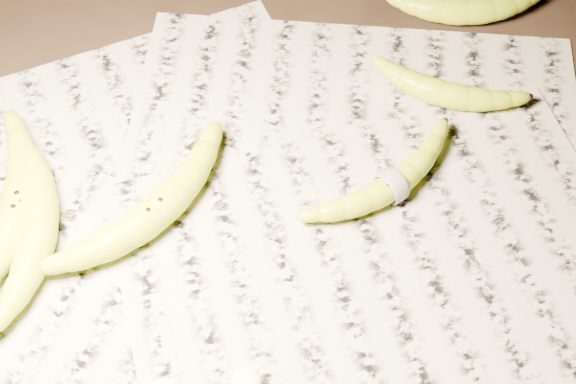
{
  "coord_description": "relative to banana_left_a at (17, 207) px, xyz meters",
  "views": [
    {
      "loc": [
        -0.04,
        -0.47,
        0.77
      ],
      "look_at": [
        0.03,
        -0.01,
        0.05
      ],
      "focal_mm": 50.0,
      "sensor_mm": 36.0,
      "label": 1
    }
  ],
  "objects": [
    {
      "name": "banana_upper_a",
      "position": [
        0.51,
        0.1,
        -0.0
      ],
      "size": [
        0.17,
        0.12,
        0.03
      ],
      "primitive_type": null,
      "rotation": [
        0.0,
        0.0,
        -0.47
      ],
      "color": "#BCDD1B",
      "rests_on": "newspaper_patch"
    },
    {
      "name": "flesh_chunk_c",
      "position": [
        0.23,
        -0.23,
        -0.01
      ],
      "size": [
        0.03,
        0.02,
        0.02
      ],
      "primitive_type": "ellipsoid",
      "color": "#FCF6C3",
      "rests_on": "newspaper_patch"
    },
    {
      "name": "newspaper_patch",
      "position": [
        0.23,
        -0.05,
        -0.02
      ],
      "size": [
        0.9,
        0.7,
        0.01
      ],
      "primitive_type": "cube",
      "color": "#A29D8A",
      "rests_on": "ground"
    },
    {
      "name": "banana_taped",
      "position": [
        0.42,
        -0.03,
        -0.0
      ],
      "size": [
        0.19,
        0.14,
        0.03
      ],
      "primitive_type": null,
      "rotation": [
        0.0,
        0.0,
        0.5
      ],
      "color": "#BCDD1B",
      "rests_on": "newspaper_patch"
    },
    {
      "name": "measuring_tape",
      "position": [
        0.42,
        -0.03,
        -0.0
      ],
      "size": [
        0.02,
        0.04,
        0.04
      ],
      "primitive_type": "torus",
      "rotation": [
        0.0,
        1.57,
        0.5
      ],
      "color": "white",
      "rests_on": "newspaper_patch"
    },
    {
      "name": "ground",
      "position": [
        0.27,
        -0.03,
        -0.03
      ],
      "size": [
        3.0,
        3.0,
        0.0
      ],
      "primitive_type": "plane",
      "color": "black",
      "rests_on": "ground"
    },
    {
      "name": "banana_left_b",
      "position": [
        0.02,
        -0.02,
        0.0
      ],
      "size": [
        0.08,
        0.21,
        0.04
      ],
      "primitive_type": null,
      "rotation": [
        0.0,
        0.0,
        1.51
      ],
      "color": "#BCDD1B",
      "rests_on": "newspaper_patch"
    },
    {
      "name": "banana_upper_b",
      "position": [
        0.57,
        0.23,
        -0.0
      ],
      "size": [
        0.18,
        0.08,
        0.04
      ],
      "primitive_type": null,
      "rotation": [
        0.0,
        0.0,
        -0.11
      ],
      "color": "#BCDD1B",
      "rests_on": "newspaper_patch"
    },
    {
      "name": "flesh_chunk_b",
      "position": [
        0.23,
        -0.23,
        -0.01
      ],
      "size": [
        0.03,
        0.02,
        0.02
      ],
      "primitive_type": "ellipsoid",
      "color": "#FCF6C3",
      "rests_on": "newspaper_patch"
    },
    {
      "name": "banana_left_a",
      "position": [
        0.0,
        0.0,
        0.0
      ],
      "size": [
        0.1,
        0.24,
        0.04
      ],
      "primitive_type": null,
      "rotation": [
        0.0,
        0.0,
        1.4
      ],
      "color": "#BCDD1B",
      "rests_on": "newspaper_patch"
    },
    {
      "name": "banana_center",
      "position": [
        0.15,
        -0.03,
        0.0
      ],
      "size": [
        0.22,
        0.19,
        0.04
      ],
      "primitive_type": null,
      "rotation": [
        0.0,
        0.0,
        0.68
      ],
      "color": "#BCDD1B",
      "rests_on": "newspaper_patch"
    }
  ]
}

